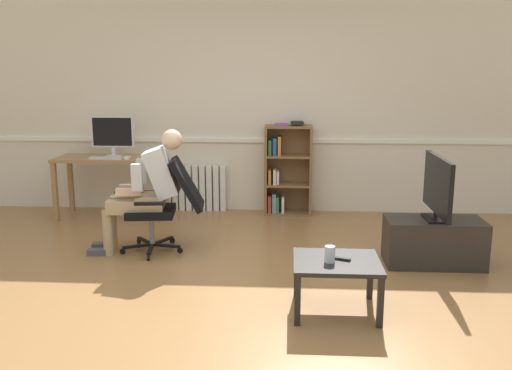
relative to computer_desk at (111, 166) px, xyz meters
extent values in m
plane|color=olive|center=(1.72, -2.15, -0.64)|extent=(18.00, 18.00, 0.00)
cube|color=beige|center=(1.72, 0.50, 0.71)|extent=(12.00, 0.10, 2.70)
cube|color=white|center=(1.72, 0.44, 0.28)|extent=(12.00, 0.03, 0.05)
cube|color=#9E7547|center=(-0.62, -0.24, -0.28)|extent=(0.06, 0.06, 0.72)
cube|color=#9E7547|center=(0.62, -0.24, -0.28)|extent=(0.06, 0.06, 0.72)
cube|color=#9E7547|center=(0.62, 0.24, -0.28)|extent=(0.06, 0.06, 0.72)
cube|color=#9E7547|center=(-0.62, 0.24, -0.28)|extent=(0.06, 0.06, 0.72)
cube|color=#9E7547|center=(0.00, 0.00, 0.09)|extent=(1.33, 0.57, 0.04)
cube|color=silver|center=(0.01, 0.06, 0.12)|extent=(0.18, 0.14, 0.01)
cube|color=silver|center=(0.01, 0.08, 0.17)|extent=(0.04, 0.02, 0.10)
cube|color=silver|center=(0.01, 0.08, 0.42)|extent=(0.53, 0.02, 0.38)
cube|color=black|center=(0.01, 0.07, 0.42)|extent=(0.48, 0.00, 0.34)
cube|color=silver|center=(-0.01, -0.14, 0.12)|extent=(0.39, 0.12, 0.02)
cube|color=white|center=(0.24, -0.12, 0.13)|extent=(0.06, 0.10, 0.03)
cube|color=brown|center=(1.90, 0.27, -0.08)|extent=(0.03, 0.28, 1.13)
cube|color=brown|center=(2.46, 0.27, -0.08)|extent=(0.03, 0.28, 1.13)
cube|color=brown|center=(2.18, 0.41, -0.08)|extent=(0.56, 0.02, 1.13)
cube|color=brown|center=(2.18, 0.27, -0.63)|extent=(0.53, 0.28, 0.03)
cube|color=brown|center=(2.18, 0.27, -0.26)|extent=(0.53, 0.28, 0.03)
cube|color=brown|center=(2.18, 0.27, 0.10)|extent=(0.53, 0.28, 0.03)
cube|color=brown|center=(2.18, 0.27, 0.47)|extent=(0.53, 0.28, 0.03)
cube|color=red|center=(1.95, 0.26, -0.51)|extent=(0.04, 0.19, 0.22)
cube|color=orange|center=(1.95, 0.26, -0.16)|extent=(0.03, 0.19, 0.18)
cube|color=#38844C|center=(1.95, 0.29, 0.21)|extent=(0.04, 0.19, 0.19)
cube|color=#6699A3|center=(2.01, 0.26, -0.50)|extent=(0.05, 0.19, 0.24)
cube|color=white|center=(2.01, 0.26, -0.16)|extent=(0.03, 0.19, 0.19)
cube|color=#2D519E|center=(2.01, 0.29, 0.23)|extent=(0.05, 0.19, 0.21)
cube|color=#38844C|center=(2.05, 0.28, -0.52)|extent=(0.04, 0.19, 0.19)
cube|color=white|center=(2.05, 0.27, -0.17)|extent=(0.03, 0.19, 0.17)
cube|color=orange|center=(2.07, 0.27, 0.24)|extent=(0.04, 0.19, 0.23)
cube|color=white|center=(2.12, 0.26, -0.52)|extent=(0.03, 0.19, 0.20)
cube|color=#89428E|center=(2.10, 0.24, 0.50)|extent=(0.16, 0.22, 0.02)
cube|color=black|center=(2.28, 0.30, 0.52)|extent=(0.16, 0.22, 0.02)
cube|color=white|center=(0.53, 0.39, -0.35)|extent=(0.07, 0.08, 0.60)
cube|color=white|center=(0.62, 0.39, -0.35)|extent=(0.07, 0.08, 0.60)
cube|color=white|center=(0.71, 0.39, -0.35)|extent=(0.07, 0.08, 0.60)
cube|color=white|center=(0.80, 0.39, -0.35)|extent=(0.07, 0.08, 0.60)
cube|color=white|center=(0.89, 0.39, -0.35)|extent=(0.07, 0.08, 0.60)
cube|color=white|center=(0.98, 0.39, -0.35)|extent=(0.07, 0.08, 0.60)
cube|color=white|center=(1.07, 0.39, -0.35)|extent=(0.07, 0.08, 0.60)
cube|color=white|center=(1.16, 0.39, -0.35)|extent=(0.07, 0.08, 0.60)
cube|color=white|center=(1.25, 0.39, -0.35)|extent=(0.07, 0.08, 0.60)
cube|color=white|center=(1.34, 0.39, -0.35)|extent=(0.07, 0.08, 0.60)
cube|color=black|center=(0.83, -1.43, -0.58)|extent=(0.07, 0.30, 0.02)
cylinder|color=black|center=(0.85, -1.58, -0.62)|extent=(0.03, 0.06, 0.06)
cube|color=black|center=(0.96, -1.31, -0.58)|extent=(0.30, 0.09, 0.02)
cylinder|color=black|center=(1.11, -1.34, -0.62)|extent=(0.06, 0.03, 0.06)
cube|color=black|center=(0.89, -1.15, -0.58)|extent=(0.18, 0.28, 0.02)
cylinder|color=black|center=(0.96, -1.02, -0.62)|extent=(0.05, 0.06, 0.06)
cube|color=black|center=(0.71, -1.17, -0.58)|extent=(0.23, 0.25, 0.02)
cylinder|color=black|center=(0.61, -1.06, -0.62)|extent=(0.05, 0.06, 0.06)
cube|color=black|center=(0.68, -1.35, -0.58)|extent=(0.29, 0.16, 0.02)
cylinder|color=black|center=(0.54, -1.41, -0.62)|extent=(0.06, 0.04, 0.06)
cylinder|color=gray|center=(0.82, -1.29, -0.42)|extent=(0.05, 0.05, 0.30)
cube|color=black|center=(0.82, -1.29, -0.23)|extent=(0.51, 0.51, 0.07)
cube|color=black|center=(1.18, -1.24, 0.05)|extent=(0.37, 0.47, 0.52)
cube|color=black|center=(0.81, -1.02, -0.09)|extent=(0.28, 0.08, 0.03)
cube|color=black|center=(0.87, -1.54, -0.09)|extent=(0.28, 0.08, 0.03)
cube|color=tan|center=(0.82, -1.29, -0.13)|extent=(0.30, 0.37, 0.14)
cube|color=silver|center=(0.93, -1.27, 0.17)|extent=(0.38, 0.38, 0.52)
sphere|color=beige|center=(1.04, -1.26, 0.49)|extent=(0.20, 0.20, 0.20)
cube|color=black|center=(0.54, -1.32, -0.03)|extent=(0.15, 0.05, 0.02)
cube|color=tan|center=(0.60, -1.21, -0.16)|extent=(0.43, 0.18, 0.13)
cylinder|color=tan|center=(0.39, -1.23, -0.42)|extent=(0.10, 0.10, 0.46)
cube|color=#4C4C51|center=(0.29, -1.25, -0.61)|extent=(0.23, 0.11, 0.06)
cube|color=tan|center=(0.62, -1.41, -0.16)|extent=(0.43, 0.18, 0.13)
cylinder|color=tan|center=(0.41, -1.43, -0.42)|extent=(0.10, 0.10, 0.46)
cube|color=#4C4C51|center=(0.31, -1.44, -0.61)|extent=(0.23, 0.11, 0.06)
cube|color=silver|center=(0.70, -1.14, 0.15)|extent=(0.11, 0.09, 0.26)
cube|color=beige|center=(0.61, -1.21, -0.01)|extent=(0.25, 0.10, 0.07)
cube|color=silver|center=(0.74, -1.46, 0.15)|extent=(0.11, 0.09, 0.26)
cube|color=beige|center=(0.63, -1.40, -0.01)|extent=(0.25, 0.10, 0.07)
cube|color=#2D2823|center=(3.56, -1.51, -0.42)|extent=(0.90, 0.44, 0.44)
cube|color=black|center=(3.56, -1.51, -0.20)|extent=(0.20, 0.32, 0.02)
cylinder|color=black|center=(3.56, -1.51, -0.16)|extent=(0.04, 0.04, 0.05)
cube|color=black|center=(3.56, -1.51, 0.12)|extent=(0.04, 0.88, 0.52)
cube|color=white|center=(3.58, -1.51, 0.12)|extent=(0.01, 0.83, 0.48)
cube|color=black|center=(2.26, -2.86, -0.46)|extent=(0.04, 0.04, 0.37)
cube|color=black|center=(2.85, -2.86, -0.46)|extent=(0.04, 0.04, 0.37)
cube|color=black|center=(2.85, -2.35, -0.46)|extent=(0.04, 0.04, 0.37)
cube|color=black|center=(2.26, -2.35, -0.46)|extent=(0.04, 0.04, 0.37)
cube|color=black|center=(2.56, -2.61, -0.25)|extent=(0.65, 0.57, 0.03)
cylinder|color=silver|center=(2.50, -2.65, -0.18)|extent=(0.08, 0.08, 0.12)
cube|color=black|center=(2.59, -2.59, -0.23)|extent=(0.15, 0.09, 0.02)
camera|label=1|loc=(2.19, -6.53, 1.15)|focal=38.50mm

